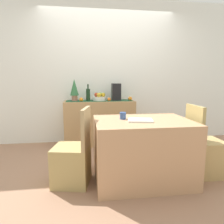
% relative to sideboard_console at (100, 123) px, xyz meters
% --- Properties ---
extents(ground_plane, '(6.40, 6.40, 0.02)m').
position_rel_sideboard_console_xyz_m(ground_plane, '(0.19, -0.92, -0.42)').
color(ground_plane, '#9F755B').
rests_on(ground_plane, ground).
extents(room_wall_rear, '(6.40, 0.06, 2.70)m').
position_rel_sideboard_console_xyz_m(room_wall_rear, '(0.19, 0.26, 0.94)').
color(room_wall_rear, white).
rests_on(room_wall_rear, ground).
extents(sideboard_console, '(1.29, 0.42, 0.83)m').
position_rel_sideboard_console_xyz_m(sideboard_console, '(0.00, 0.00, 0.00)').
color(sideboard_console, tan).
rests_on(sideboard_console, ground).
extents(table_runner, '(1.21, 0.32, 0.01)m').
position_rel_sideboard_console_xyz_m(table_runner, '(-0.00, 0.00, 0.42)').
color(table_runner, '#225233').
rests_on(table_runner, sideboard_console).
extents(fruit_bowl, '(0.25, 0.25, 0.07)m').
position_rel_sideboard_console_xyz_m(fruit_bowl, '(0.00, 0.00, 0.45)').
color(fruit_bowl, white).
rests_on(fruit_bowl, table_runner).
extents(apple_left, '(0.08, 0.08, 0.08)m').
position_rel_sideboard_console_xyz_m(apple_left, '(-0.02, -0.07, 0.53)').
color(apple_left, gold).
rests_on(apple_left, fruit_bowl).
extents(apple_center, '(0.08, 0.08, 0.08)m').
position_rel_sideboard_console_xyz_m(apple_center, '(0.02, 0.04, 0.53)').
color(apple_center, '#91B438').
rests_on(apple_center, fruit_bowl).
extents(apple_right, '(0.07, 0.07, 0.07)m').
position_rel_sideboard_console_xyz_m(apple_right, '(0.07, -0.03, 0.52)').
color(apple_right, gold).
rests_on(apple_right, fruit_bowl).
extents(apple_upper, '(0.08, 0.08, 0.08)m').
position_rel_sideboard_console_xyz_m(apple_upper, '(-0.06, 0.02, 0.53)').
color(apple_upper, '#AD371F').
rests_on(apple_upper, fruit_bowl).
extents(wine_bottle, '(0.07, 0.07, 0.30)m').
position_rel_sideboard_console_xyz_m(wine_bottle, '(-0.21, 0.00, 0.53)').
color(wine_bottle, '#17311A').
rests_on(wine_bottle, sideboard_console).
extents(coffee_maker, '(0.16, 0.18, 0.32)m').
position_rel_sideboard_console_xyz_m(coffee_maker, '(0.31, 0.00, 0.57)').
color(coffee_maker, black).
rests_on(coffee_maker, sideboard_console).
extents(potted_plant, '(0.16, 0.16, 0.40)m').
position_rel_sideboard_console_xyz_m(potted_plant, '(-0.45, -0.00, 0.64)').
color(potted_plant, '#A76E59').
rests_on(potted_plant, sideboard_console).
extents(orange_loose_mid, '(0.07, 0.07, 0.07)m').
position_rel_sideboard_console_xyz_m(orange_loose_mid, '(0.57, -0.04, 0.45)').
color(orange_loose_mid, orange).
rests_on(orange_loose_mid, sideboard_console).
extents(orange_loose_end, '(0.07, 0.07, 0.07)m').
position_rel_sideboard_console_xyz_m(orange_loose_end, '(0.17, -0.09, 0.45)').
color(orange_loose_end, orange).
rests_on(orange_loose_end, sideboard_console).
extents(orange_loose_near_bowl, '(0.07, 0.07, 0.07)m').
position_rel_sideboard_console_xyz_m(orange_loose_near_bowl, '(-0.33, -0.07, 0.45)').
color(orange_loose_near_bowl, orange).
rests_on(orange_loose_near_bowl, sideboard_console).
extents(dining_table, '(1.13, 0.84, 0.74)m').
position_rel_sideboard_console_xyz_m(dining_table, '(0.41, -1.41, -0.04)').
color(dining_table, tan).
rests_on(dining_table, ground).
extents(open_book, '(0.31, 0.26, 0.02)m').
position_rel_sideboard_console_xyz_m(open_book, '(0.36, -1.47, 0.34)').
color(open_book, white).
rests_on(open_book, dining_table).
extents(coffee_cup, '(0.08, 0.08, 0.08)m').
position_rel_sideboard_console_xyz_m(coffee_cup, '(0.18, -1.34, 0.37)').
color(coffee_cup, '#34508B').
rests_on(coffee_cup, dining_table).
extents(chair_near_window, '(0.47, 0.47, 0.90)m').
position_rel_sideboard_console_xyz_m(chair_near_window, '(-0.42, -1.42, -0.15)').
color(chair_near_window, tan).
rests_on(chair_near_window, ground).
extents(chair_by_corner, '(0.41, 0.41, 0.90)m').
position_rel_sideboard_console_xyz_m(chair_by_corner, '(1.24, -1.41, -0.15)').
color(chair_by_corner, tan).
rests_on(chair_by_corner, ground).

